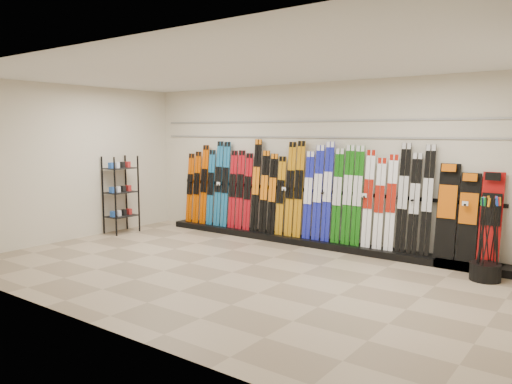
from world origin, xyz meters
The scene contains 12 objects.
floor centered at (0.00, 0.00, 0.00)m, with size 8.00×8.00×0.00m, color #86745D.
back_wall centered at (0.00, 2.50, 1.50)m, with size 8.00×8.00×0.00m, color beige.
left_wall centered at (-4.00, 0.00, 1.50)m, with size 5.00×5.00×0.00m, color beige.
ceiling centered at (0.00, 0.00, 3.00)m, with size 8.00×8.00×0.00m, color silver.
ski_rack_base centered at (0.22, 2.28, 0.06)m, with size 8.00×0.40×0.12m, color black.
skis centered at (-0.42, 2.31, 0.96)m, with size 5.38×0.19×1.83m.
snowboards centered at (2.76, 2.35, 0.83)m, with size 0.95×0.23×1.49m.
accessory_rack centered at (-3.75, 0.96, 0.80)m, with size 0.40×0.60×1.60m, color black.
pole_bin centered at (3.16, 1.82, 0.12)m, with size 0.43×0.43×0.25m, color black.
ski_poles centered at (3.17, 1.81, 0.61)m, with size 0.32×0.40×1.18m.
slatwall_rail_0 centered at (0.00, 2.48, 2.00)m, with size 7.60×0.02×0.03m, color gray.
slatwall_rail_1 centered at (0.00, 2.48, 2.30)m, with size 7.60×0.02×0.03m, color gray.
Camera 1 is at (4.61, -5.67, 2.10)m, focal length 35.00 mm.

